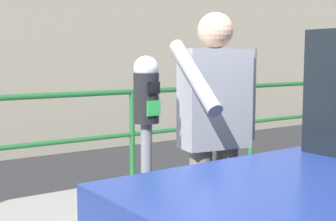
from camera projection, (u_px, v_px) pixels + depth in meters
parking_meter at (146, 128)px, 2.88m from camera, size 0.16×0.16×1.47m
pedestrian_at_meter at (215, 126)px, 3.14m from camera, size 0.70×0.60×1.75m
background_railing at (53, 124)px, 4.85m from camera, size 24.06×0.06×1.10m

